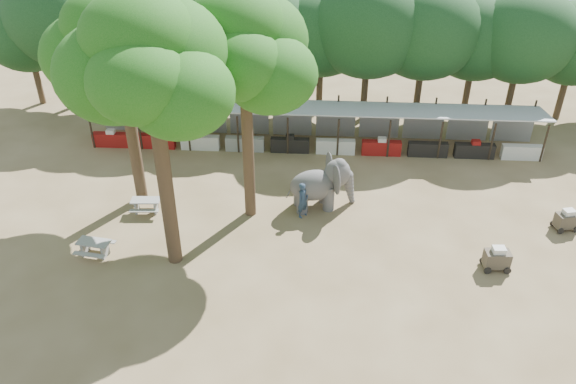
# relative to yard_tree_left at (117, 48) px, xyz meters

# --- Properties ---
(ground) EXTENTS (100.00, 100.00, 0.00)m
(ground) POSITION_rel_yard_tree_left_xyz_m (9.13, -7.19, -8.20)
(ground) COLOR brown
(ground) RESTS_ON ground
(vendor_stalls) EXTENTS (28.00, 2.99, 2.80)m
(vendor_stalls) POSITION_rel_yard_tree_left_xyz_m (9.13, 6.65, -7.02)
(vendor_stalls) COLOR #A1A3AA
(vendor_stalls) RESTS_ON ground
(yard_tree_left) EXTENTS (7.10, 6.90, 11.02)m
(yard_tree_left) POSITION_rel_yard_tree_left_xyz_m (0.00, 0.00, 0.00)
(yard_tree_left) COLOR #332316
(yard_tree_left) RESTS_ON ground
(yard_tree_center) EXTENTS (7.10, 6.90, 12.04)m
(yard_tree_center) POSITION_rel_yard_tree_left_xyz_m (3.00, -5.00, 1.01)
(yard_tree_center) COLOR #332316
(yard_tree_center) RESTS_ON ground
(yard_tree_back) EXTENTS (7.10, 6.90, 11.36)m
(yard_tree_back) POSITION_rel_yard_tree_left_xyz_m (6.00, -1.00, 0.34)
(yard_tree_back) COLOR #332316
(yard_tree_back) RESTS_ON ground
(backdrop_trees) EXTENTS (46.46, 5.95, 8.33)m
(backdrop_trees) POSITION_rel_yard_tree_left_xyz_m (9.13, 11.81, -2.69)
(backdrop_trees) COLOR #332316
(backdrop_trees) RESTS_ON ground
(elephant) EXTENTS (3.67, 2.70, 2.73)m
(elephant) POSITION_rel_yard_tree_left_xyz_m (9.77, -0.26, -6.84)
(elephant) COLOR #484545
(elephant) RESTS_ON ground
(handler) EXTENTS (0.79, 0.83, 1.92)m
(handler) POSITION_rel_yard_tree_left_xyz_m (8.84, -1.27, -7.24)
(handler) COLOR #26384C
(handler) RESTS_ON ground
(picnic_table_near) EXTENTS (1.70, 1.57, 0.76)m
(picnic_table_near) POSITION_rel_yard_tree_left_xyz_m (-0.64, -5.08, -7.70)
(picnic_table_near) COLOR gray
(picnic_table_near) RESTS_ON ground
(picnic_table_far) EXTENTS (1.57, 1.44, 0.74)m
(picnic_table_far) POSITION_rel_yard_tree_left_xyz_m (0.74, -1.41, -7.72)
(picnic_table_far) COLOR gray
(picnic_table_far) RESTS_ON ground
(cart_front) EXTENTS (1.25, 0.86, 1.18)m
(cart_front) POSITION_rel_yard_tree_left_xyz_m (17.66, -4.88, -7.62)
(cart_front) COLOR #3A3228
(cart_front) RESTS_ON ground
(cart_back) EXTENTS (1.31, 1.02, 1.13)m
(cart_back) POSITION_rel_yard_tree_left_xyz_m (21.85, -1.55, -7.64)
(cart_back) COLOR #3A3228
(cart_back) RESTS_ON ground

